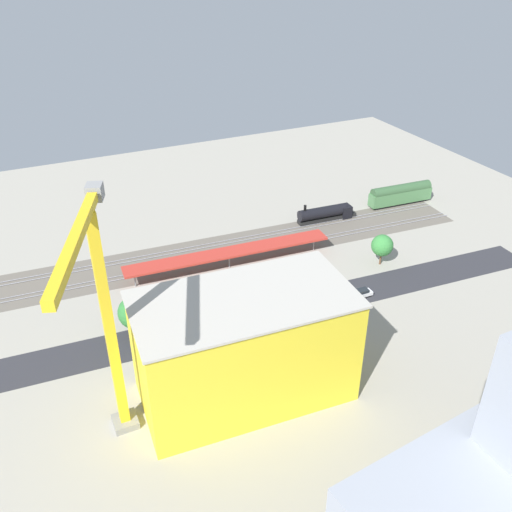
{
  "coord_description": "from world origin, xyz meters",
  "views": [
    {
      "loc": [
        40.73,
        83.48,
        64.21
      ],
      "look_at": [
        1.34,
        -0.37,
        9.68
      ],
      "focal_mm": 38.15,
      "sensor_mm": 36.0,
      "label": 1
    }
  ],
  "objects_px": {
    "platform_canopy_near": "(229,252)",
    "parked_car_2": "(297,313)",
    "locomotive": "(327,213)",
    "street_tree_1": "(286,274)",
    "box_truck_2": "(235,334)",
    "construction_building": "(244,348)",
    "street_tree_4": "(382,245)",
    "passenger_coach": "(400,194)",
    "street_tree_0": "(135,312)",
    "street_tree_5": "(168,304)",
    "parked_car_0": "(362,293)",
    "traffic_light": "(313,269)",
    "box_truck_1": "(175,344)",
    "parked_car_3": "(259,324)",
    "tower_crane": "(103,315)",
    "street_tree_3": "(139,308)",
    "box_truck_0": "(189,345)",
    "street_tree_2": "(140,314)",
    "parked_car_1": "(328,302)"
  },
  "relations": [
    {
      "from": "platform_canopy_near",
      "to": "parked_car_2",
      "type": "relative_size",
      "value": 10.7
    },
    {
      "from": "locomotive",
      "to": "parked_car_2",
      "type": "distance_m",
      "value": 43.35
    },
    {
      "from": "street_tree_1",
      "to": "box_truck_2",
      "type": "bearing_deg",
      "value": 33.16
    },
    {
      "from": "construction_building",
      "to": "street_tree_4",
      "type": "xyz_separation_m",
      "value": [
        -44.16,
        -23.57,
        -4.24
      ]
    },
    {
      "from": "passenger_coach",
      "to": "street_tree_0",
      "type": "distance_m",
      "value": 84.43
    },
    {
      "from": "street_tree_5",
      "to": "street_tree_4",
      "type": "bearing_deg",
      "value": -179.47
    },
    {
      "from": "parked_car_0",
      "to": "traffic_light",
      "type": "xyz_separation_m",
      "value": [
        7.46,
        -7.43,
        3.74
      ]
    },
    {
      "from": "platform_canopy_near",
      "to": "box_truck_1",
      "type": "height_order",
      "value": "platform_canopy_near"
    },
    {
      "from": "parked_car_3",
      "to": "street_tree_1",
      "type": "xyz_separation_m",
      "value": [
        -10.13,
        -8.41,
        3.71
      ]
    },
    {
      "from": "parked_car_2",
      "to": "street_tree_5",
      "type": "relative_size",
      "value": 0.68
    },
    {
      "from": "tower_crane",
      "to": "street_tree_4",
      "type": "relative_size",
      "value": 5.14
    },
    {
      "from": "box_truck_2",
      "to": "street_tree_4",
      "type": "distance_m",
      "value": 42.25
    },
    {
      "from": "tower_crane",
      "to": "street_tree_0",
      "type": "height_order",
      "value": "tower_crane"
    },
    {
      "from": "box_truck_1",
      "to": "street_tree_3",
      "type": "relative_size",
      "value": 1.23
    },
    {
      "from": "parked_car_2",
      "to": "box_truck_1",
      "type": "relative_size",
      "value": 0.44
    },
    {
      "from": "parked_car_2",
      "to": "box_truck_0",
      "type": "bearing_deg",
      "value": 2.76
    },
    {
      "from": "parked_car_0",
      "to": "box_truck_1",
      "type": "xyz_separation_m",
      "value": [
        40.17,
        0.09,
        0.78
      ]
    },
    {
      "from": "parked_car_0",
      "to": "platform_canopy_near",
      "type": "bearing_deg",
      "value": -47.55
    },
    {
      "from": "construction_building",
      "to": "traffic_light",
      "type": "xyz_separation_m",
      "value": [
        -25.5,
        -21.95,
        -4.57
      ]
    },
    {
      "from": "street_tree_2",
      "to": "street_tree_3",
      "type": "bearing_deg",
      "value": -100.69
    },
    {
      "from": "parked_car_3",
      "to": "tower_crane",
      "type": "relative_size",
      "value": 0.12
    },
    {
      "from": "street_tree_4",
      "to": "passenger_coach",
      "type": "bearing_deg",
      "value": -135.12
    },
    {
      "from": "box_truck_2",
      "to": "street_tree_4",
      "type": "bearing_deg",
      "value": -164.55
    },
    {
      "from": "construction_building",
      "to": "street_tree_0",
      "type": "relative_size",
      "value": 4.13
    },
    {
      "from": "parked_car_2",
      "to": "street_tree_3",
      "type": "distance_m",
      "value": 30.24
    },
    {
      "from": "construction_building",
      "to": "street_tree_1",
      "type": "distance_m",
      "value": 30.31
    },
    {
      "from": "parked_car_0",
      "to": "box_truck_2",
      "type": "bearing_deg",
      "value": 4.24
    },
    {
      "from": "tower_crane",
      "to": "street_tree_2",
      "type": "height_order",
      "value": "tower_crane"
    },
    {
      "from": "construction_building",
      "to": "parked_car_0",
      "type": "bearing_deg",
      "value": -152.43
    },
    {
      "from": "box_truck_2",
      "to": "tower_crane",
      "type": "bearing_deg",
      "value": 28.52
    },
    {
      "from": "passenger_coach",
      "to": "parked_car_3",
      "type": "xyz_separation_m",
      "value": [
        59.11,
        33.42,
        -2.24
      ]
    },
    {
      "from": "locomotive",
      "to": "street_tree_1",
      "type": "height_order",
      "value": "street_tree_1"
    },
    {
      "from": "street_tree_2",
      "to": "street_tree_0",
      "type": "bearing_deg",
      "value": -40.26
    },
    {
      "from": "locomotive",
      "to": "street_tree_2",
      "type": "xyz_separation_m",
      "value": [
        56.26,
        25.9,
        2.59
      ]
    },
    {
      "from": "construction_building",
      "to": "box_truck_0",
      "type": "relative_size",
      "value": 3.11
    },
    {
      "from": "box_truck_1",
      "to": "street_tree_4",
      "type": "height_order",
      "value": "street_tree_4"
    },
    {
      "from": "construction_building",
      "to": "platform_canopy_near",
      "type": "bearing_deg",
      "value": -105.18
    },
    {
      "from": "parked_car_3",
      "to": "street_tree_2",
      "type": "height_order",
      "value": "street_tree_2"
    },
    {
      "from": "platform_canopy_near",
      "to": "traffic_light",
      "type": "bearing_deg",
      "value": 131.02
    },
    {
      "from": "box_truck_0",
      "to": "street_tree_1",
      "type": "height_order",
      "value": "street_tree_1"
    },
    {
      "from": "parked_car_3",
      "to": "street_tree_2",
      "type": "xyz_separation_m",
      "value": [
        20.73,
        -7.53,
        3.7
      ]
    },
    {
      "from": "parked_car_3",
      "to": "street_tree_0",
      "type": "distance_m",
      "value": 23.26
    },
    {
      "from": "parked_car_3",
      "to": "street_tree_1",
      "type": "bearing_deg",
      "value": -140.32
    },
    {
      "from": "locomotive",
      "to": "parked_car_0",
      "type": "relative_size",
      "value": 3.65
    },
    {
      "from": "construction_building",
      "to": "street_tree_1",
      "type": "relative_size",
      "value": 4.59
    },
    {
      "from": "box_truck_1",
      "to": "street_tree_1",
      "type": "bearing_deg",
      "value": -162.68
    },
    {
      "from": "street_tree_3",
      "to": "street_tree_4",
      "type": "xyz_separation_m",
      "value": [
        -55.32,
        -0.62,
        -0.33
      ]
    },
    {
      "from": "parked_car_3",
      "to": "box_truck_2",
      "type": "distance_m",
      "value": 6.21
    },
    {
      "from": "parked_car_1",
      "to": "street_tree_3",
      "type": "bearing_deg",
      "value": -12.68
    },
    {
      "from": "platform_canopy_near",
      "to": "street_tree_3",
      "type": "xyz_separation_m",
      "value": [
        23.79,
        13.8,
        1.28
      ]
    }
  ]
}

